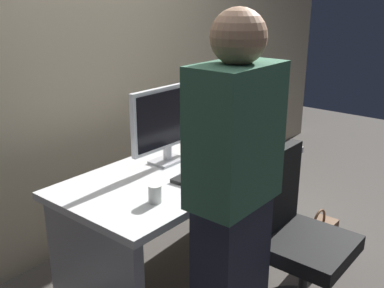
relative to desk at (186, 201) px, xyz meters
The scene contains 12 objects.
ground_plane 0.51m from the desk, ahead, with size 9.00×9.00×0.00m, color #4C4742.
wall_back 1.31m from the desk, 90.00° to the left, with size 6.40×0.10×3.00m, color tan.
desk is the anchor object (origin of this frame).
office_chair 0.70m from the desk, 83.94° to the right, with size 0.52×0.52×0.94m.
person_at_desk 0.80m from the desk, 123.58° to the right, with size 0.40×0.24×1.64m.
monitor 0.49m from the desk, 93.32° to the left, with size 0.54×0.14×0.46m.
keyboard 0.27m from the desk, 93.59° to the right, with size 0.43×0.13×0.02m, color #262626.
mouse 0.41m from the desk, 19.45° to the right, with size 0.06×0.10×0.03m, color white.
cup_near_keyboard 0.55m from the desk, 157.26° to the right, with size 0.07×0.07×0.09m, color white.
book_stack 0.54m from the desk, ahead, with size 0.23×0.19×0.16m.
cell_phone 0.56m from the desk, 15.26° to the right, with size 0.07×0.14×0.01m, color black.
handbag 0.94m from the desk, 41.24° to the right, with size 0.34×0.14×0.38m.
Camera 1 is at (-1.84, -1.56, 1.69)m, focal length 41.96 mm.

